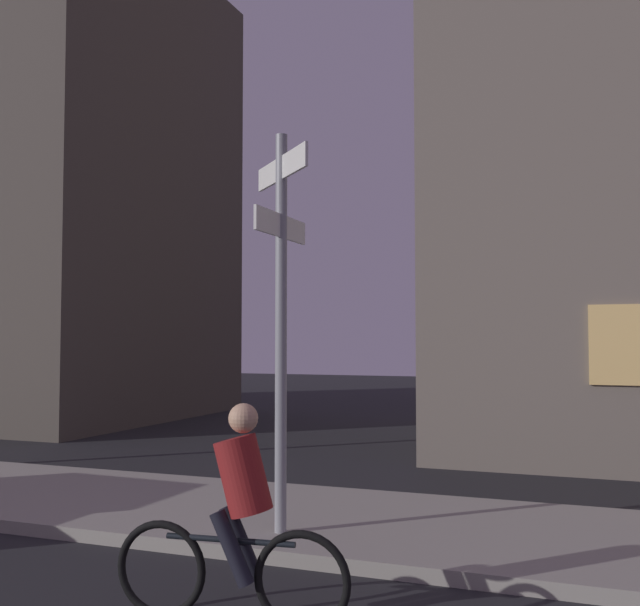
# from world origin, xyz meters

# --- Properties ---
(sidewalk_kerb) EXTENTS (40.00, 2.95, 0.14)m
(sidewalk_kerb) POSITION_xyz_m (0.00, 7.12, 0.07)
(sidewalk_kerb) COLOR gray
(sidewalk_kerb) RESTS_ON ground_plane
(signpost) EXTENTS (0.96, 1.23, 4.05)m
(signpost) POSITION_xyz_m (-0.00, 6.26, 2.50)
(signpost) COLOR gray
(signpost) RESTS_ON sidewalk_kerb
(cyclist) EXTENTS (1.82, 0.37, 1.61)m
(cyclist) POSITION_xyz_m (0.53, 4.27, 0.75)
(cyclist) COLOR black
(cyclist) RESTS_ON ground_plane
(building_left_block) EXTENTS (9.20, 8.08, 12.16)m
(building_left_block) POSITION_xyz_m (-11.75, 15.41, 6.08)
(building_left_block) COLOR #4C443D
(building_left_block) RESTS_ON ground_plane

